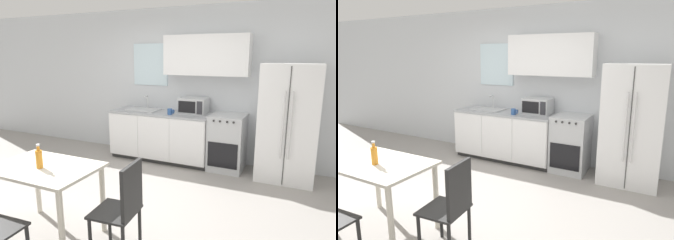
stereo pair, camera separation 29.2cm
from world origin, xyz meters
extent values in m
plane|color=gray|center=(0.00, 0.00, 0.00)|extent=(12.00, 12.00, 0.00)
cube|color=silver|center=(0.00, 2.18, 1.35)|extent=(12.00, 0.06, 2.70)
cube|color=silver|center=(-0.74, 2.14, 1.70)|extent=(0.70, 0.04, 0.76)
cube|color=white|center=(0.38, 1.99, 1.87)|extent=(1.44, 0.32, 0.66)
cube|color=#333333|center=(-0.37, 1.86, 0.04)|extent=(1.82, 0.58, 0.08)
cube|color=white|center=(-0.37, 1.83, 0.47)|extent=(1.82, 0.64, 0.77)
cube|color=white|center=(-0.98, 1.51, 0.47)|extent=(0.59, 0.01, 0.75)
cube|color=white|center=(-0.37, 1.51, 0.47)|extent=(0.59, 0.01, 0.75)
cube|color=white|center=(0.23, 1.51, 0.47)|extent=(0.59, 0.01, 0.75)
cube|color=#9EA0A5|center=(-0.37, 1.83, 0.87)|extent=(1.85, 0.67, 0.03)
cube|color=#B7BABC|center=(0.82, 1.85, 0.46)|extent=(0.55, 0.61, 0.92)
cube|color=black|center=(0.82, 1.54, 0.32)|extent=(0.47, 0.01, 0.41)
cylinder|color=#262626|center=(0.67, 1.53, 0.87)|extent=(0.03, 0.02, 0.03)
cylinder|color=#262626|center=(0.77, 1.53, 0.87)|extent=(0.03, 0.02, 0.03)
cylinder|color=#262626|center=(0.88, 1.53, 0.87)|extent=(0.03, 0.02, 0.03)
cylinder|color=#262626|center=(0.98, 1.53, 0.87)|extent=(0.03, 0.02, 0.03)
cube|color=white|center=(1.73, 1.82, 0.88)|extent=(0.82, 0.68, 1.76)
cube|color=#3F3F3F|center=(1.73, 1.47, 0.88)|extent=(0.01, 0.01, 1.70)
cylinder|color=silver|center=(1.68, 1.45, 0.91)|extent=(0.02, 0.02, 0.97)
cylinder|color=silver|center=(1.78, 1.45, 0.91)|extent=(0.02, 0.02, 0.97)
cube|color=#B7BABC|center=(-0.74, 1.83, 0.89)|extent=(0.56, 0.42, 0.02)
cylinder|color=silver|center=(-0.74, 2.00, 1.02)|extent=(0.02, 0.02, 0.24)
cylinder|color=silver|center=(-0.74, 1.93, 1.13)|extent=(0.02, 0.14, 0.02)
cube|color=#B7BABC|center=(0.19, 1.94, 1.02)|extent=(0.47, 0.36, 0.27)
cube|color=black|center=(0.13, 1.75, 1.02)|extent=(0.30, 0.01, 0.19)
cube|color=#2D2D33|center=(0.36, 1.75, 1.02)|extent=(0.09, 0.01, 0.22)
cylinder|color=#335999|center=(-0.13, 1.66, 0.93)|extent=(0.08, 0.08, 0.10)
torus|color=#335999|center=(-0.07, 1.66, 0.94)|extent=(0.02, 0.08, 0.08)
cube|color=beige|center=(-0.42, -0.82, 0.76)|extent=(1.07, 0.72, 0.03)
cylinder|color=beige|center=(0.05, -1.12, 0.37)|extent=(0.06, 0.06, 0.74)
cylinder|color=beige|center=(-0.90, -0.51, 0.37)|extent=(0.06, 0.06, 0.74)
cylinder|color=beige|center=(0.05, -0.51, 0.37)|extent=(0.06, 0.06, 0.74)
cylinder|color=#282828|center=(-0.19, -1.28, 0.21)|extent=(0.03, 0.03, 0.43)
cube|color=#282828|center=(0.39, -0.78, 0.44)|extent=(0.43, 0.43, 0.02)
cube|color=#282828|center=(0.58, -0.77, 0.69)|extent=(0.06, 0.37, 0.48)
cylinder|color=#282828|center=(0.24, -0.96, 0.21)|extent=(0.03, 0.03, 0.43)
cylinder|color=#282828|center=(0.21, -0.63, 0.21)|extent=(0.03, 0.03, 0.43)
cylinder|color=#282828|center=(0.55, -0.60, 0.21)|extent=(0.03, 0.03, 0.43)
cylinder|color=orange|center=(-0.42, -0.87, 0.86)|extent=(0.06, 0.06, 0.18)
cylinder|color=orange|center=(-0.42, -0.87, 0.98)|extent=(0.03, 0.03, 0.05)
cylinder|color=white|center=(-0.42, -0.87, 1.01)|extent=(0.03, 0.03, 0.02)
camera|label=1|loc=(1.90, -2.90, 1.87)|focal=32.00mm
camera|label=2|loc=(2.16, -2.77, 1.87)|focal=32.00mm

